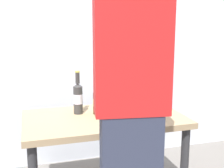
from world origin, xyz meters
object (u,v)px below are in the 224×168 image
laptop (137,102)px  beer_bottle_green (102,104)px  beer_bottle_amber (97,101)px  beer_bottle_dark (78,97)px  person_figure (131,104)px

laptop → beer_bottle_green: 0.39m
beer_bottle_amber → beer_bottle_green: bearing=-78.1°
beer_bottle_dark → person_figure: (0.17, -0.75, 0.13)m
laptop → beer_bottle_amber: beer_bottle_amber is taller
laptop → person_figure: person_figure is taller
beer_bottle_green → person_figure: size_ratio=0.14×
laptop → person_figure: (-0.34, -0.77, 0.21)m
beer_bottle_amber → beer_bottle_dark: size_ratio=0.82×
beer_bottle_dark → person_figure: size_ratio=0.19×
beer_bottle_amber → person_figure: 0.72m
laptop → beer_bottle_amber: (-0.37, -0.07, 0.06)m
beer_bottle_dark → beer_bottle_green: bearing=-40.8°
beer_bottle_amber → beer_bottle_green: beer_bottle_amber is taller
laptop → beer_bottle_green: (-0.35, -0.16, 0.05)m
beer_bottle_amber → beer_bottle_green: size_ratio=1.07×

